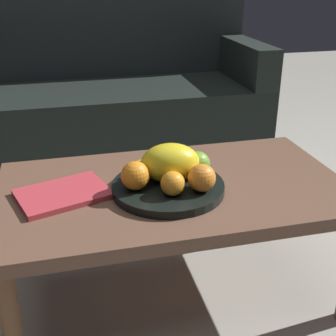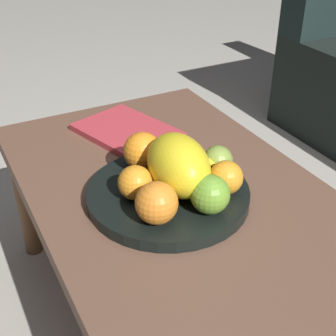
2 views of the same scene
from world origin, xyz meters
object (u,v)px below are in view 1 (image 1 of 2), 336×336
at_px(fruit_bowl, 168,187).
at_px(orange_front, 202,178).
at_px(magazine, 63,194).
at_px(orange_back, 180,158).
at_px(apple_front, 158,158).
at_px(coffee_table, 174,198).
at_px(melon_large_front, 170,163).
at_px(orange_right, 135,176).
at_px(couch, 112,100).
at_px(apple_left, 198,164).
at_px(orange_left, 173,183).
at_px(banana_bunch, 155,168).

xyz_separation_m(fruit_bowl, orange_front, (0.08, -0.07, 0.05)).
bearing_deg(orange_front, magazine, 164.51).
height_order(orange_back, apple_front, orange_back).
bearing_deg(apple_front, coffee_table, -69.56).
xyz_separation_m(melon_large_front, apple_front, (-0.01, 0.10, -0.03)).
height_order(melon_large_front, orange_right, melon_large_front).
height_order(melon_large_front, orange_front, melon_large_front).
height_order(couch, apple_left, couch).
xyz_separation_m(couch, orange_right, (-0.10, -1.38, 0.17)).
distance_m(coffee_table, fruit_bowl, 0.07).
bearing_deg(orange_left, coffee_table, 73.08).
distance_m(orange_left, banana_bunch, 0.13).
xyz_separation_m(orange_left, apple_front, (0.00, 0.19, -0.00)).
relative_size(couch, apple_left, 22.52).
xyz_separation_m(orange_right, banana_bunch, (0.07, 0.06, -0.01)).
height_order(coffee_table, apple_front, apple_front).
height_order(orange_right, apple_left, orange_right).
xyz_separation_m(fruit_bowl, apple_left, (0.10, 0.03, 0.05)).
height_order(melon_large_front, orange_back, melon_large_front).
height_order(orange_left, orange_back, same).
relative_size(orange_right, banana_bunch, 0.48).
height_order(fruit_bowl, melon_large_front, melon_large_front).
relative_size(couch, banana_bunch, 9.82).
bearing_deg(orange_back, orange_right, -146.26).
height_order(orange_back, apple_left, apple_left).
relative_size(couch, melon_large_front, 9.85).
bearing_deg(coffee_table, apple_front, 110.44).
xyz_separation_m(couch, orange_left, (-0.01, -1.44, 0.16)).
xyz_separation_m(orange_front, apple_front, (-0.09, 0.19, -0.01)).
bearing_deg(orange_back, fruit_bowl, -122.71).
height_order(fruit_bowl, banana_bunch, banana_bunch).
distance_m(orange_right, apple_front, 0.16).
height_order(apple_front, apple_left, apple_left).
height_order(orange_back, magazine, orange_back).
distance_m(orange_front, apple_left, 0.10).
height_order(coffee_table, orange_front, orange_front).
height_order(orange_front, orange_left, orange_front).
height_order(orange_front, orange_right, orange_right).
xyz_separation_m(apple_front, banana_bunch, (-0.02, -0.07, -0.00)).
relative_size(coffee_table, banana_bunch, 6.07).
bearing_deg(apple_left, orange_right, -168.32).
relative_size(coffee_table, orange_front, 13.19).
distance_m(couch, magazine, 1.37).
relative_size(fruit_bowl, apple_front, 5.17).
relative_size(orange_right, orange_back, 1.22).
bearing_deg(couch, melon_large_front, -89.64).
distance_m(coffee_table, magazine, 0.33).
height_order(fruit_bowl, orange_front, orange_front).
bearing_deg(orange_front, fruit_bowl, 140.92).
height_order(orange_front, banana_bunch, orange_front).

